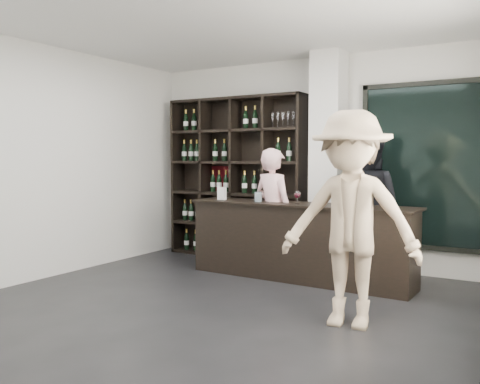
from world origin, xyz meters
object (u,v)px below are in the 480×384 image
Objects in this scene: wine_shelf at (236,178)px; taster_pink at (273,212)px; taster_black at (366,206)px; customer at (350,219)px; tasting_counter at (299,241)px.

wine_shelf is 1.29m from taster_pink.
customer is (0.41, -1.80, 0.05)m from taster_black.
taster_pink is at bearing 167.90° from tasting_counter.
customer is at bearing -49.13° from tasting_counter.
customer is (1.10, -1.35, 0.49)m from tasting_counter.
customer is at bearing -40.79° from wine_shelf.
tasting_counter is at bearing 38.36° from taster_black.
taster_black reaches higher than tasting_counter.
taster_pink is 0.85× the size of customer.
customer reaches higher than taster_black.
customer reaches higher than taster_pink.
wine_shelf is 3.32m from customer.
wine_shelf is 1.32× the size of taster_black.
tasting_counter is 1.77× the size of taster_pink.
tasting_counter is 0.93m from taster_black.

